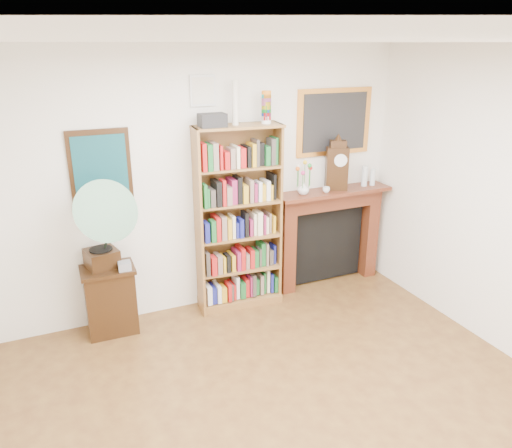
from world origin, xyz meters
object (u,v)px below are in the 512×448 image
at_px(bookshelf, 239,209).
at_px(flower_vase, 303,188).
at_px(cd_stack, 125,266).
at_px(gramophone, 99,220).
at_px(bottle_left, 364,176).
at_px(mantel_clock, 337,166).
at_px(bottle_right, 373,177).
at_px(side_cabinet, 111,300).
at_px(fireplace, 328,228).
at_px(teacup, 326,190).

height_order(bookshelf, flower_vase, bookshelf).
bearing_deg(bookshelf, cd_stack, -168.94).
bearing_deg(gramophone, bottle_left, -9.11).
xyz_separation_m(mantel_clock, flower_vase, (-0.44, -0.02, -0.21)).
bearing_deg(bookshelf, bottle_right, 5.58).
distance_m(side_cabinet, flower_vase, 2.38).
bearing_deg(fireplace, side_cabinet, -177.36).
distance_m(gramophone, mantel_clock, 2.68).
bearing_deg(mantel_clock, fireplace, 141.93).
distance_m(gramophone, bottle_right, 3.18).
distance_m(bookshelf, cd_stack, 1.32).
height_order(mantel_clock, bottle_right, mantel_clock).
relative_size(mantel_clock, teacup, 7.01).
bearing_deg(bottle_left, fireplace, 172.85).
bearing_deg(cd_stack, bottle_left, 3.17).
height_order(cd_stack, flower_vase, flower_vase).
xyz_separation_m(fireplace, mantel_clock, (0.03, -0.06, 0.76)).
height_order(side_cabinet, fireplace, fireplace).
bearing_deg(bottle_left, flower_vase, -178.57).
height_order(bookshelf, teacup, bookshelf).
bearing_deg(side_cabinet, mantel_clock, 2.64).
bearing_deg(teacup, bottle_left, 6.36).
relative_size(side_cabinet, flower_vase, 5.10).
height_order(bookshelf, bottle_left, bookshelf).
xyz_separation_m(mantel_clock, bottle_right, (0.50, -0.01, -0.18)).
height_order(bookshelf, cd_stack, bookshelf).
relative_size(side_cabinet, cd_stack, 5.90).
height_order(side_cabinet, bottle_right, bottle_right).
bearing_deg(flower_vase, bottle_left, 1.43).
relative_size(fireplace, flower_vase, 10.18).
distance_m(mantel_clock, bottle_left, 0.43).
relative_size(bookshelf, bottle_right, 11.61).
bearing_deg(cd_stack, gramophone, 179.51).
bearing_deg(teacup, side_cabinet, 179.74).
xyz_separation_m(cd_stack, bottle_right, (2.99, 0.14, 0.54)).
xyz_separation_m(side_cabinet, teacup, (2.48, -0.01, 0.87)).
height_order(gramophone, mantel_clock, mantel_clock).
height_order(fireplace, gramophone, gramophone).
distance_m(bookshelf, bottle_right, 1.74).
bearing_deg(bottle_right, teacup, -175.99).
height_order(bottle_left, bottle_right, bottle_left).
distance_m(side_cabinet, cd_stack, 0.44).
bearing_deg(gramophone, teacup, -9.87).
bearing_deg(teacup, bookshelf, 178.20).
height_order(gramophone, bottle_left, gramophone).
xyz_separation_m(bookshelf, bottle_left, (1.62, 0.03, 0.18)).
bearing_deg(bottle_left, mantel_clock, -179.37).
xyz_separation_m(fireplace, bottle_left, (0.43, -0.05, 0.61)).
bearing_deg(flower_vase, cd_stack, -176.12).
height_order(side_cabinet, mantel_clock, mantel_clock).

